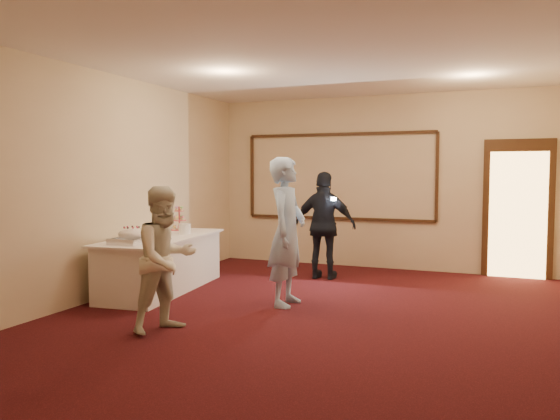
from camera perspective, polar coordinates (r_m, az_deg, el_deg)
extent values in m
plane|color=black|center=(6.46, 4.36, -11.09)|extent=(7.00, 7.00, 0.00)
cube|color=beige|center=(9.63, 10.76, 2.85)|extent=(6.00, 0.04, 3.00)
cube|color=beige|center=(3.10, -15.61, 0.50)|extent=(6.00, 0.04, 3.00)
cube|color=beige|center=(7.70, -17.38, 2.47)|extent=(0.04, 7.00, 3.00)
cube|color=white|center=(6.38, 4.50, 15.92)|extent=(6.00, 7.00, 0.04)
cube|color=#32210F|center=(9.83, 6.10, -0.87)|extent=(3.40, 0.04, 0.05)
cube|color=#32210F|center=(9.82, 6.16, 7.88)|extent=(3.40, 0.04, 0.05)
cube|color=#32210F|center=(10.39, -2.94, 3.55)|extent=(0.05, 0.04, 1.50)
cube|color=#32210F|center=(9.47, 16.09, 3.35)|extent=(0.05, 0.04, 1.50)
cube|color=#32210F|center=(9.43, 23.60, 0.13)|extent=(1.05, 0.06, 2.20)
cube|color=#FFBF66|center=(9.40, 23.59, -0.49)|extent=(0.85, 0.02, 2.00)
cube|color=white|center=(7.95, -12.22, -5.58)|extent=(1.05, 2.33, 0.74)
cube|color=white|center=(7.90, -12.26, -2.83)|extent=(1.16, 2.46, 0.03)
cube|color=silver|center=(7.24, -15.24, -3.19)|extent=(0.42, 0.52, 0.04)
ellipsoid|color=white|center=(7.23, -15.25, -2.43)|extent=(0.33, 0.33, 0.15)
cube|color=silver|center=(7.30, -13.82, -2.91)|extent=(0.19, 0.33, 0.01)
cylinder|color=#CD4954|center=(8.68, -10.48, -0.87)|extent=(0.02, 0.02, 0.37)
cylinder|color=#CD4954|center=(8.70, -10.47, -2.04)|extent=(0.28, 0.28, 0.01)
cylinder|color=#CD4954|center=(8.68, -10.48, -1.07)|extent=(0.21, 0.21, 0.01)
cylinder|color=#CD4954|center=(8.67, -10.49, -0.09)|extent=(0.15, 0.15, 0.01)
cylinder|color=white|center=(7.87, -12.27, -2.20)|extent=(0.18, 0.18, 0.15)
cylinder|color=white|center=(7.86, -12.27, -1.63)|extent=(0.19, 0.19, 0.01)
cylinder|color=white|center=(8.15, -9.92, -1.97)|extent=(0.17, 0.17, 0.14)
cylinder|color=white|center=(8.14, -9.92, -1.44)|extent=(0.18, 0.18, 0.01)
cylinder|color=white|center=(7.54, -12.34, -2.98)|extent=(0.29, 0.29, 0.01)
cylinder|color=brown|center=(7.54, -12.34, -2.76)|extent=(0.25, 0.25, 0.05)
imported|color=#A1CBFA|center=(6.85, 0.74, -2.27)|extent=(0.46, 0.69, 1.87)
imported|color=silver|center=(5.88, -11.82, -5.03)|extent=(0.81, 0.91, 1.53)
imported|color=black|center=(8.58, 4.68, -1.62)|extent=(1.00, 0.45, 1.69)
cube|color=white|center=(8.33, 5.62, 1.16)|extent=(0.07, 0.04, 0.05)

